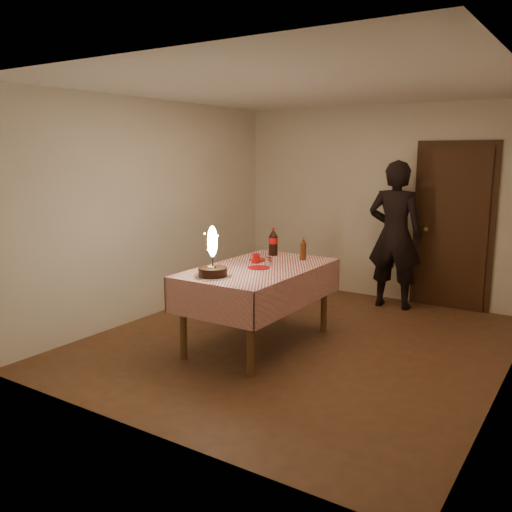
% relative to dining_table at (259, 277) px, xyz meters
% --- Properties ---
extents(ground, '(4.00, 4.50, 0.01)m').
position_rel_dining_table_xyz_m(ground, '(0.31, 0.28, -0.72)').
color(ground, brown).
rests_on(ground, ground).
extents(room_shell, '(4.04, 4.54, 2.62)m').
position_rel_dining_table_xyz_m(room_shell, '(0.35, 0.35, 0.94)').
color(room_shell, silver).
rests_on(room_shell, ground).
extents(dining_table, '(1.02, 1.72, 0.83)m').
position_rel_dining_table_xyz_m(dining_table, '(0.00, 0.00, 0.00)').
color(dining_table, brown).
rests_on(dining_table, ground).
extents(birthday_cake, '(0.34, 0.34, 0.48)m').
position_rel_dining_table_xyz_m(birthday_cake, '(-0.12, -0.60, 0.23)').
color(birthday_cake, white).
rests_on(birthday_cake, dining_table).
extents(red_plate, '(0.22, 0.22, 0.01)m').
position_rel_dining_table_xyz_m(red_plate, '(0.03, -0.04, 0.11)').
color(red_plate, '#AC0B0E').
rests_on(red_plate, dining_table).
extents(red_cup, '(0.08, 0.08, 0.10)m').
position_rel_dining_table_xyz_m(red_cup, '(-0.13, 0.15, 0.16)').
color(red_cup, '#AC0C0B').
rests_on(red_cup, dining_table).
extents(clear_cup, '(0.07, 0.07, 0.09)m').
position_rel_dining_table_xyz_m(clear_cup, '(0.05, 0.10, 0.15)').
color(clear_cup, white).
rests_on(clear_cup, dining_table).
extents(napkin_stack, '(0.15, 0.15, 0.02)m').
position_rel_dining_table_xyz_m(napkin_stack, '(-0.18, 0.29, 0.12)').
color(napkin_stack, '#A52112').
rests_on(napkin_stack, dining_table).
extents(cola_bottle, '(0.10, 0.10, 0.32)m').
position_rel_dining_table_xyz_m(cola_bottle, '(-0.21, 0.63, 0.26)').
color(cola_bottle, black).
rests_on(cola_bottle, dining_table).
extents(amber_bottle_right, '(0.06, 0.06, 0.25)m').
position_rel_dining_table_xyz_m(amber_bottle_right, '(0.20, 0.58, 0.23)').
color(amber_bottle_right, '#55250E').
rests_on(amber_bottle_right, dining_table).
extents(photographer, '(0.72, 0.50, 1.89)m').
position_rel_dining_table_xyz_m(photographer, '(0.69, 2.13, 0.23)').
color(photographer, black).
rests_on(photographer, ground).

